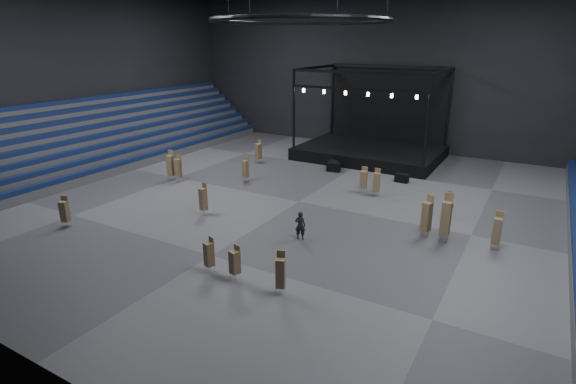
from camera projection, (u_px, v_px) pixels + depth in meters
The scene contains 25 objects.
floor at pixel (299, 202), 34.43m from camera, with size 50.00×50.00×0.00m, color #4F4F52.
wall_back at pixel (392, 67), 48.75m from camera, with size 50.00×0.20×18.00m, color black.
wall_left at pixel (73, 70), 43.37m from camera, with size 0.20×42.00×18.00m, color black.
bleachers_left at pixel (97, 146), 44.73m from camera, with size 7.20×40.00×6.40m.
stage at pixel (373, 143), 47.28m from camera, with size 14.00×10.00×9.20m.
truss_ring at pixel (300, 21), 30.24m from camera, with size 12.30×12.30×5.15m.
flight_case_left at pixel (334, 165), 43.15m from camera, with size 1.16×0.58×0.77m, color black.
flight_case_mid at pixel (334, 167), 42.17m from camera, with size 1.25×0.63×0.83m, color black.
flight_case_right at pixel (402, 178), 39.00m from camera, with size 1.15×0.58×0.77m, color black.
chair_stack_0 at pixel (427, 216), 27.93m from camera, with size 0.63×0.63×2.73m.
chair_stack_1 at pixel (64, 211), 29.52m from camera, with size 0.61×0.61×2.12m.
chair_stack_2 at pixel (203, 199), 31.54m from camera, with size 0.49×0.49×2.32m.
chair_stack_3 at pixel (245, 169), 38.99m from camera, with size 0.46×0.46×2.24m.
chair_stack_4 at pixel (209, 254), 23.73m from camera, with size 0.56×0.56×2.00m.
chair_stack_5 at pixel (259, 151), 44.87m from camera, with size 0.63×0.63×2.33m.
chair_stack_6 at pixel (178, 168), 38.92m from camera, with size 0.57×0.57×2.40m.
chair_stack_7 at pixel (170, 165), 39.22m from camera, with size 0.63×0.63×2.70m.
chair_stack_8 at pixel (235, 261), 22.94m from camera, with size 0.56×0.56×1.91m.
chair_stack_9 at pixel (364, 179), 36.07m from camera, with size 0.57×0.57×2.16m.
chair_stack_10 at pixel (497, 230), 26.23m from camera, with size 0.46×0.46×2.37m.
chair_stack_11 at pixel (377, 182), 35.36m from camera, with size 0.53×0.53×2.24m.
chair_stack_12 at pixel (281, 272), 21.61m from camera, with size 0.56×0.56×2.25m.
chair_stack_13 at pixel (446, 217), 27.19m from camera, with size 0.54×0.54×3.11m.
man_center at pixel (300, 225), 27.70m from camera, with size 0.66×0.44×1.82m, color black.
crew_member at pixel (449, 204), 31.31m from camera, with size 0.89×0.69×1.83m, color black.
Camera 1 is at (15.45, -28.44, 11.79)m, focal length 28.00 mm.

